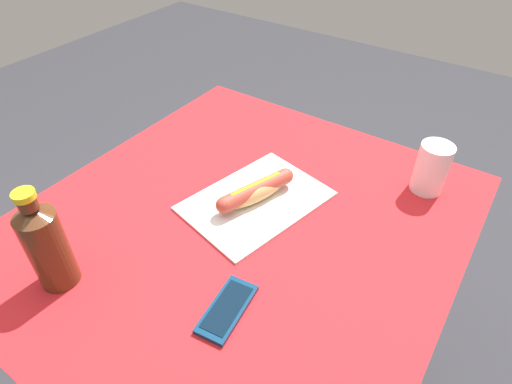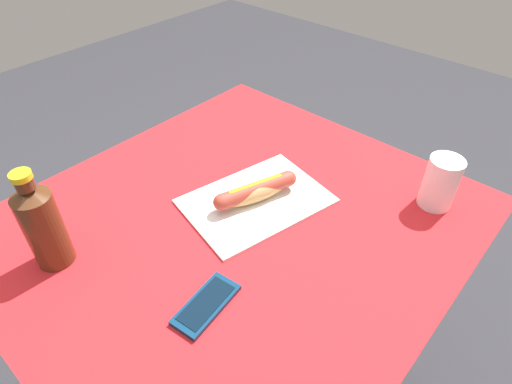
{
  "view_description": "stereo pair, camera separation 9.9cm",
  "coord_description": "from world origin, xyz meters",
  "px_view_note": "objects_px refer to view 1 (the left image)",
  "views": [
    {
      "loc": [
        -0.55,
        -0.42,
        1.4
      ],
      "look_at": [
        0.07,
        0.01,
        0.76
      ],
      "focal_mm": 30.06,
      "sensor_mm": 36.0,
      "label": 1
    },
    {
      "loc": [
        -0.49,
        -0.5,
        1.4
      ],
      "look_at": [
        0.07,
        0.01,
        0.76
      ],
      "focal_mm": 30.06,
      "sensor_mm": 36.0,
      "label": 2
    }
  ],
  "objects_px": {
    "drinking_cup": "(432,168)",
    "soda_bottle": "(46,245)",
    "hot_dog": "(256,191)",
    "cell_phone": "(227,309)"
  },
  "relations": [
    {
      "from": "drinking_cup",
      "to": "soda_bottle",
      "type": "bearing_deg",
      "value": 143.61
    },
    {
      "from": "hot_dog",
      "to": "soda_bottle",
      "type": "bearing_deg",
      "value": 155.37
    },
    {
      "from": "hot_dog",
      "to": "drinking_cup",
      "type": "bearing_deg",
      "value": -48.89
    },
    {
      "from": "cell_phone",
      "to": "drinking_cup",
      "type": "xyz_separation_m",
      "value": [
        0.55,
        -0.19,
        0.06
      ]
    },
    {
      "from": "hot_dog",
      "to": "drinking_cup",
      "type": "xyz_separation_m",
      "value": [
        0.27,
        -0.31,
        0.03
      ]
    },
    {
      "from": "soda_bottle",
      "to": "hot_dog",
      "type": "bearing_deg",
      "value": -24.63
    },
    {
      "from": "cell_phone",
      "to": "soda_bottle",
      "type": "height_order",
      "value": "soda_bottle"
    },
    {
      "from": "hot_dog",
      "to": "soda_bottle",
      "type": "xyz_separation_m",
      "value": [
        -0.4,
        0.18,
        0.06
      ]
    },
    {
      "from": "hot_dog",
      "to": "soda_bottle",
      "type": "distance_m",
      "value": 0.45
    },
    {
      "from": "soda_bottle",
      "to": "drinking_cup",
      "type": "distance_m",
      "value": 0.84
    }
  ]
}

